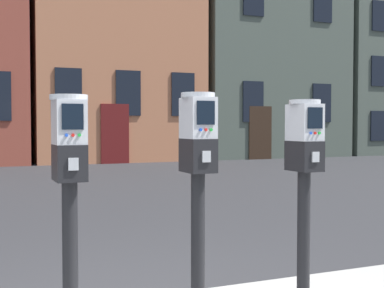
{
  "coord_description": "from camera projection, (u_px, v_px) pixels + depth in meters",
  "views": [
    {
      "loc": [
        -1.0,
        -3.22,
        1.36
      ],
      "look_at": [
        0.26,
        -0.16,
        1.24
      ],
      "focal_mm": 47.31,
      "sensor_mm": 36.0,
      "label": 1
    }
  ],
  "objects": [
    {
      "name": "parking_meter_near_kerb",
      "position": [
        69.0,
        170.0,
        2.91
      ],
      "size": [
        0.22,
        0.25,
        1.4
      ],
      "rotation": [
        0.0,
        0.0,
        -1.55
      ],
      "color": "black",
      "rests_on": "sidewalk_slab"
    },
    {
      "name": "parking_meter_twin_adjacent",
      "position": [
        198.0,
        163.0,
        3.22
      ],
      "size": [
        0.22,
        0.25,
        1.43
      ],
      "rotation": [
        0.0,
        0.0,
        -1.55
      ],
      "color": "black",
      "rests_on": "sidewalk_slab"
    },
    {
      "name": "parking_meter_end_of_row",
      "position": [
        304.0,
        162.0,
        3.52
      ],
      "size": [
        0.22,
        0.25,
        1.4
      ],
      "rotation": [
        0.0,
        0.0,
        -1.55
      ],
      "color": "black",
      "rests_on": "sidewalk_slab"
    },
    {
      "name": "townhouse_brick_corner",
      "position": [
        253.0,
        18.0,
        22.99
      ],
      "size": [
        6.51,
        5.94,
        12.42
      ],
      "color": "#4C564C",
      "rests_on": "ground_plane"
    },
    {
      "name": "townhouse_grey_stucco",
      "position": [
        367.0,
        58.0,
        26.14
      ],
      "size": [
        6.84,
        6.93,
        9.59
      ],
      "color": "#4C564C",
      "rests_on": "ground_plane"
    }
  ]
}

